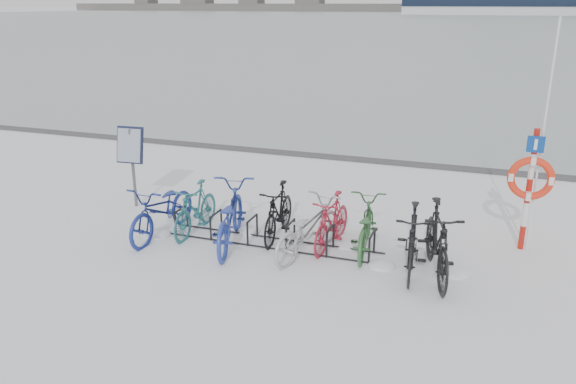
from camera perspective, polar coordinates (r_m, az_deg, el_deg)
name	(u,v)px	position (r m, az deg, el deg)	size (l,w,h in m)	color
ground	(271,244)	(10.04, -1.71, -5.28)	(900.00, 900.00, 0.00)	white
ice_sheet	(481,19)	(163.64, 18.98, 16.33)	(400.00, 298.00, 0.02)	#929FA5
quay_edge	(349,159)	(15.37, 6.20, 3.40)	(400.00, 0.25, 0.10)	#3F3F42
bike_rack	(271,234)	(9.97, -1.72, -4.33)	(4.00, 0.48, 0.46)	black
info_board	(131,150)	(11.91, -15.70, 4.15)	(0.58, 0.26, 1.70)	#595B5E
lifebuoy_station	(531,178)	(10.17, 23.46, 1.28)	(0.75, 0.22, 3.88)	#AC180D
shoreline	(229,5)	(296.37, -5.96, 18.37)	(180.00, 12.00, 9.50)	#474747
bike_0	(163,208)	(10.50, -12.60, -1.57)	(0.69, 1.99, 1.04)	navy
bike_1	(195,207)	(10.53, -9.39, -1.52)	(0.46, 1.62, 0.97)	#22646A
bike_2	(229,214)	(9.90, -5.99, -2.27)	(0.74, 2.12, 1.11)	#263B9A
bike_3	(279,210)	(10.17, -0.97, -1.85)	(0.48, 1.69, 1.02)	black
bike_4	(308,227)	(9.47, 2.03, -3.55)	(0.66, 1.88, 0.99)	#A7A9AF
bike_5	(332,220)	(9.82, 4.48, -2.83)	(0.45, 1.61, 0.96)	#A91D32
bike_6	(365,224)	(9.74, 7.81, -3.25)	(0.62, 1.78, 0.94)	#2E6132
bike_7	(412,238)	(9.11, 12.53, -4.63)	(0.51, 1.80, 1.08)	black
bike_8	(438,240)	(9.02, 14.95, -4.69)	(0.56, 1.99, 1.20)	black
snow_drifts	(309,249)	(9.85, 2.19, -5.78)	(5.76, 1.29, 0.17)	white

